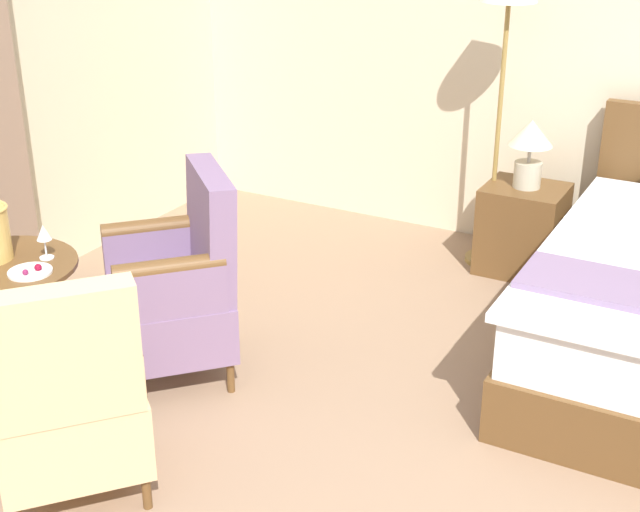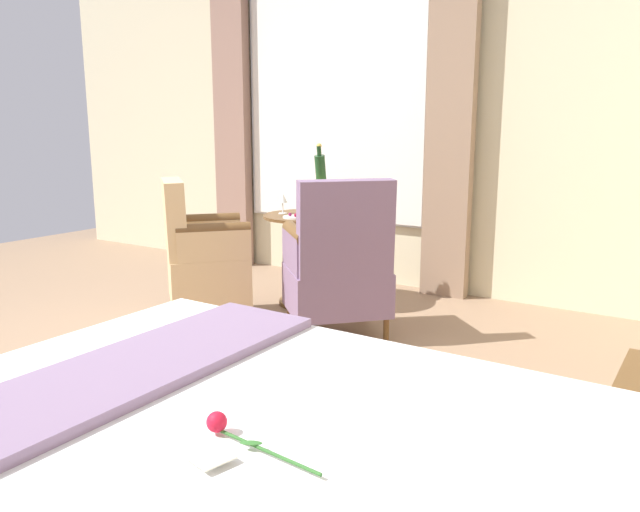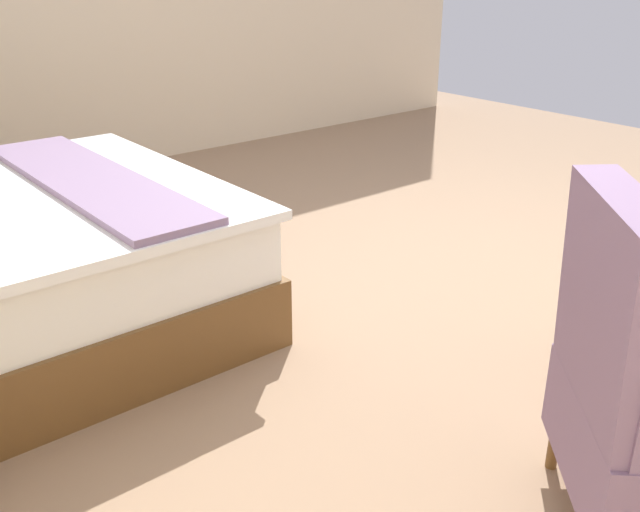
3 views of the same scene
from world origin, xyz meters
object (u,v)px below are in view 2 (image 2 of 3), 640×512
(wine_glass_near_bucket, at_px, (283,199))
(side_table_round, at_px, (310,254))
(champagne_bucket, at_px, (320,193))
(armchair_facing_bed, at_px, (201,257))
(armchair_by_window, at_px, (338,267))
(snack_plate, at_px, (296,217))
(wine_glass_near_edge, at_px, (318,203))

(wine_glass_near_bucket, bearing_deg, side_table_round, 108.60)
(champagne_bucket, height_order, armchair_facing_bed, champagne_bucket)
(armchair_by_window, bearing_deg, champagne_bucket, -138.86)
(side_table_round, distance_m, champagne_bucket, 0.45)
(wine_glass_near_bucket, bearing_deg, snack_plate, 58.93)
(armchair_by_window, bearing_deg, wine_glass_near_edge, -134.07)
(side_table_round, relative_size, wine_glass_near_bucket, 4.40)
(wine_glass_near_bucket, bearing_deg, champagne_bucket, 122.90)
(armchair_by_window, bearing_deg, wine_glass_near_bucket, -121.29)
(wine_glass_near_bucket, relative_size, wine_glass_near_edge, 0.99)
(champagne_bucket, xyz_separation_m, armchair_by_window, (0.61, 0.53, -0.37))
(wine_glass_near_edge, relative_size, armchair_by_window, 0.16)
(champagne_bucket, height_order, armchair_by_window, champagne_bucket)
(snack_plate, bearing_deg, wine_glass_near_edge, 109.90)
(side_table_round, xyz_separation_m, armchair_by_window, (0.53, 0.56, 0.07))
(champagne_bucket, relative_size, wine_glass_near_bucket, 3.31)
(armchair_facing_bed, bearing_deg, snack_plate, 143.94)
(wine_glass_near_edge, height_order, snack_plate, wine_glass_near_edge)
(champagne_bucket, bearing_deg, armchair_facing_bed, -27.28)
(wine_glass_near_edge, bearing_deg, armchair_by_window, 45.93)
(side_table_round, xyz_separation_m, snack_plate, (0.19, 0.01, 0.29))
(side_table_round, bearing_deg, armchair_by_window, 46.89)
(champagne_bucket, relative_size, wine_glass_near_edge, 3.28)
(armchair_facing_bed, bearing_deg, champagne_bucket, 152.72)
(wine_glass_near_bucket, bearing_deg, wine_glass_near_edge, 79.06)
(side_table_round, height_order, armchair_facing_bed, armchair_facing_bed)
(snack_plate, bearing_deg, armchair_facing_bed, -36.06)
(wine_glass_near_bucket, relative_size, armchair_facing_bed, 0.16)
(wine_glass_near_bucket, height_order, wine_glass_near_edge, wine_glass_near_edge)
(snack_plate, relative_size, armchair_by_window, 0.19)
(snack_plate, xyz_separation_m, armchair_facing_bed, (0.54, -0.39, -0.24))
(champagne_bucket, xyz_separation_m, armchair_facing_bed, (0.81, -0.42, -0.39))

